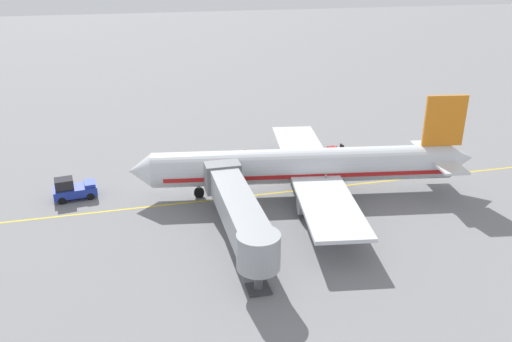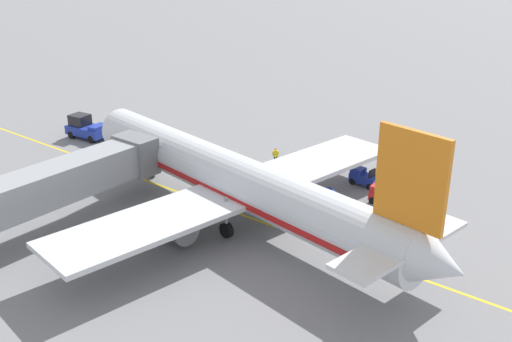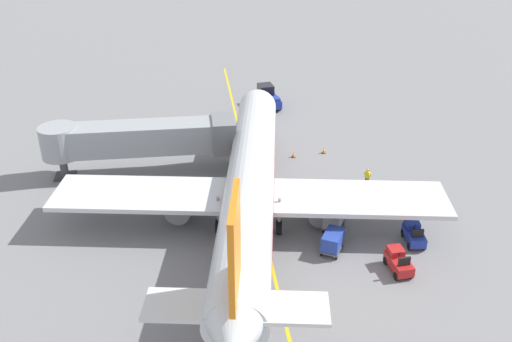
% 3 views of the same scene
% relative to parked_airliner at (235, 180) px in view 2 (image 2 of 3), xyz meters
% --- Properties ---
extents(ground_plane, '(400.00, 400.00, 0.00)m').
position_rel_parked_airliner_xyz_m(ground_plane, '(0.86, -0.45, -3.19)').
color(ground_plane, slate).
extents(gate_lead_in_line, '(0.24, 80.00, 0.01)m').
position_rel_parked_airliner_xyz_m(gate_lead_in_line, '(0.86, -0.45, -3.18)').
color(gate_lead_in_line, gold).
rests_on(gate_lead_in_line, ground).
extents(parked_airliner, '(30.45, 37.26, 10.63)m').
position_rel_parked_airliner_xyz_m(parked_airliner, '(0.00, 0.00, 0.00)').
color(parked_airliner, silver).
rests_on(parked_airliner, ground).
extents(jet_bridge, '(17.14, 3.50, 4.98)m').
position_rel_parked_airliner_xyz_m(jet_bridge, '(-8.89, 9.28, 0.27)').
color(jet_bridge, '#93999E').
rests_on(jet_bridge, ground).
extents(pushback_tractor, '(2.76, 4.65, 2.40)m').
position_rel_parked_airliner_xyz_m(pushback_tractor, '(4.82, 24.34, -2.09)').
color(pushback_tractor, '#1E339E').
rests_on(pushback_tractor, ground).
extents(baggage_tug_lead, '(1.47, 2.59, 1.62)m').
position_rel_parked_airliner_xyz_m(baggage_tug_lead, '(9.47, -7.56, -2.47)').
color(baggage_tug_lead, '#B21E1E').
rests_on(baggage_tug_lead, ground).
extents(baggage_tug_trailing, '(1.47, 2.59, 1.62)m').
position_rel_parked_airliner_xyz_m(baggage_tug_trailing, '(11.75, -4.44, -2.47)').
color(baggage_tug_trailing, '#1E339E').
rests_on(baggage_tug_trailing, ground).
extents(baggage_cart_front, '(2.21, 2.86, 1.58)m').
position_rel_parked_airliner_xyz_m(baggage_cart_front, '(6.29, -1.96, -2.24)').
color(baggage_cart_front, '#4C4C51').
rests_on(baggage_cart_front, ground).
extents(baggage_cart_second_in_train, '(2.21, 2.86, 1.58)m').
position_rel_parked_airliner_xyz_m(baggage_cart_second_in_train, '(5.48, -4.86, -2.24)').
color(baggage_cart_second_in_train, '#4C4C51').
rests_on(baggage_cart_second_in_train, ground).
extents(ground_crew_wing_walker, '(0.35, 0.71, 1.69)m').
position_rel_parked_airliner_xyz_m(ground_crew_wing_walker, '(10.14, 2.23, -2.23)').
color(ground_crew_wing_walker, '#232328').
rests_on(ground_crew_wing_walker, ground).
extents(ground_crew_loader, '(0.58, 0.57, 1.69)m').
position_rel_parked_airliner_xyz_m(ground_crew_loader, '(10.80, 4.22, -2.23)').
color(ground_crew_loader, '#232328').
rests_on(ground_crew_loader, ground).
extents(safety_cone_nose_left, '(0.36, 0.36, 0.59)m').
position_rel_parked_airliner_xyz_m(safety_cone_nose_left, '(5.46, 10.67, -2.90)').
color(safety_cone_nose_left, black).
rests_on(safety_cone_nose_left, ground).
extents(safety_cone_nose_right, '(0.36, 0.36, 0.59)m').
position_rel_parked_airliner_xyz_m(safety_cone_nose_right, '(8.57, 11.19, -2.90)').
color(safety_cone_nose_right, black).
rests_on(safety_cone_nose_right, ground).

